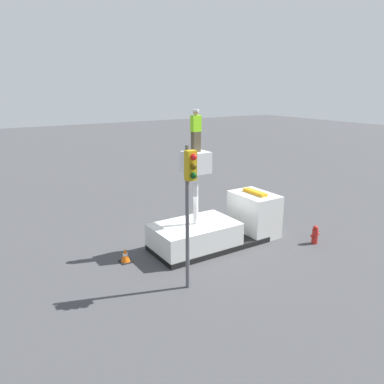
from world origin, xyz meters
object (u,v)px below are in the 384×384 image
Objects in this scene: bucket_truck at (219,226)px; traffic_cone_rear at (125,255)px; worker at (196,131)px; fire_hydrant at (315,235)px; traffic_light_pole at (190,191)px.

bucket_truck is 10.07× the size of traffic_cone_rear.
worker is 2.83× the size of traffic_cone_rear.
bucket_truck is 4.67m from worker.
bucket_truck is at bearing 147.18° from fire_hydrant.
traffic_cone_rear is at bearing 160.13° from fire_hydrant.
worker reaches higher than bucket_truck.
traffic_cone_rear is at bearing 173.21° from bucket_truck.
worker is at bearing 53.37° from traffic_light_pole.
traffic_cone_rear is (-1.11, 3.29, -3.42)m from traffic_light_pole.
worker is 1.96× the size of fire_hydrant.
worker is 5.98m from traffic_cone_rear.
bucket_truck is 5.19m from traffic_light_pole.
traffic_light_pole is 4.88m from traffic_cone_rear.
fire_hydrant is (7.12, 0.31, -3.28)m from traffic_light_pole.
traffic_light_pole is 5.90× the size of fire_hydrant.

